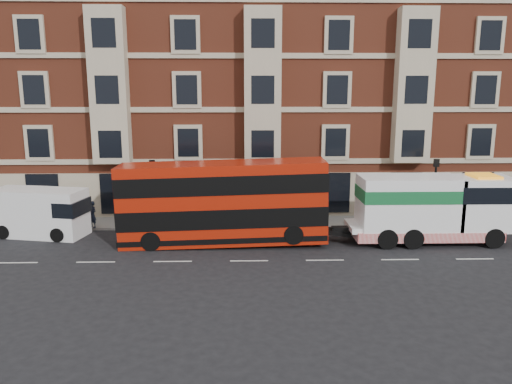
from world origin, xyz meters
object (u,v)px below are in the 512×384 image
(tow_truck, at_px, (430,208))
(double_decker_bus, at_px, (223,201))
(pedestrian, at_px, (92,215))
(box_van, at_px, (39,213))

(tow_truck, bearing_deg, double_decker_bus, 180.00)
(double_decker_bus, distance_m, pedestrian, 9.13)
(pedestrian, bearing_deg, box_van, -125.09)
(tow_truck, distance_m, pedestrian, 20.78)
(tow_truck, relative_size, box_van, 1.60)
(tow_truck, height_order, pedestrian, tow_truck)
(tow_truck, bearing_deg, box_van, 175.22)
(double_decker_bus, xyz_separation_m, tow_truck, (12.06, -0.00, -0.44))
(double_decker_bus, height_order, box_van, double_decker_bus)
(tow_truck, bearing_deg, pedestrian, 171.39)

